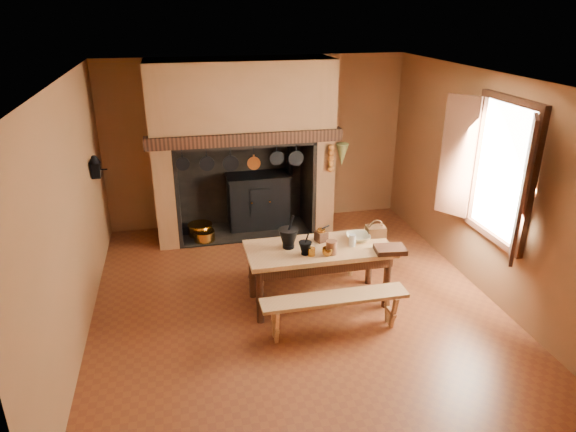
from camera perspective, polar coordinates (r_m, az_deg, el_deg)
The scene contains 28 objects.
floor at distance 6.72m, azimuth 0.64°, elevation -9.33°, with size 5.50×5.50×0.00m, color brown.
ceiling at distance 5.76m, azimuth 0.76°, elevation 15.07°, with size 5.50×5.50×0.00m, color silver.
back_wall at distance 8.68m, azimuth -3.48°, elevation 8.16°, with size 5.00×0.02×2.80m, color brown.
wall_left at distance 6.08m, azimuth -22.93°, elevation -0.04°, with size 0.02×5.50×2.80m, color brown.
wall_right at distance 7.07m, azimuth 20.87°, elevation 3.33°, with size 0.02×5.50×2.80m, color brown.
wall_front at distance 3.77m, azimuth 10.49°, elevation -12.64°, with size 5.00×0.02×2.80m, color brown.
chimney_breast at distance 8.12m, azimuth -5.16°, elevation 10.09°, with size 2.95×0.96×2.80m.
iron_range at distance 8.66m, azimuth -3.29°, elevation 1.78°, with size 1.12×0.55×1.60m.
hearth_pans at distance 8.51m, azimuth -9.69°, elevation -1.75°, with size 0.51×0.62×0.20m.
hanging_pans at distance 7.75m, azimuth -4.84°, elevation 6.04°, with size 1.92×0.29×0.27m.
onion_string at distance 8.01m, azimuth 4.77°, elevation 6.38°, with size 0.12×0.10×0.46m, color #B45F21, non-canonical shape.
herb_bunch at distance 8.05m, azimuth 6.01°, elevation 6.79°, with size 0.20×0.20×0.35m, color brown.
window at distance 6.59m, azimuth 21.94°, elevation 4.58°, with size 0.39×1.75×1.76m.
wall_coffee_mill at distance 7.47m, azimuth -20.64°, elevation 5.30°, with size 0.23×0.16×0.31m.
work_table at distance 6.39m, azimuth 3.45°, elevation -4.43°, with size 1.79×0.80×0.78m.
bench_front at distance 5.97m, azimuth 5.19°, elevation -9.86°, with size 1.71×0.30×0.48m.
bench_back at distance 7.06m, azimuth 2.06°, elevation -4.65°, with size 1.55×0.27×0.44m.
mortar_large at distance 6.25m, azimuth 0.05°, elevation -2.39°, with size 0.25×0.25×0.42m.
mortar_small at distance 6.11m, azimuth 1.92°, elevation -3.51°, with size 0.16×0.16×0.27m.
coffee_grinder at distance 6.46m, azimuth 3.72°, elevation -2.17°, with size 0.19×0.17×0.21m.
brass_mug_a at distance 6.10m, azimuth 2.62°, elevation -3.97°, with size 0.09×0.09×0.10m, color gold.
brass_mug_b at distance 6.53m, azimuth 3.25°, elevation -2.23°, with size 0.07×0.07×0.08m, color gold.
mixing_bowl at distance 6.55m, azimuth 7.80°, elevation -2.36°, with size 0.30×0.30×0.07m, color beige.
stoneware_crock at distance 6.14m, azimuth 4.85°, elevation -3.50°, with size 0.13×0.13×0.17m, color brown.
glass_jar at distance 6.37m, azimuth 7.15°, elevation -2.69°, with size 0.09×0.09×0.15m, color beige.
wicker_basket at distance 6.68m, azimuth 9.74°, elevation -1.63°, with size 0.25×0.19×0.23m.
wooden_tray at distance 6.31m, azimuth 11.28°, elevation -3.68°, with size 0.36×0.26×0.06m, color #381D11.
brass_cup at distance 6.11m, azimuth 4.38°, elevation -3.97°, with size 0.12×0.12×0.10m, color gold.
Camera 1 is at (-1.31, -5.56, 3.55)m, focal length 32.00 mm.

